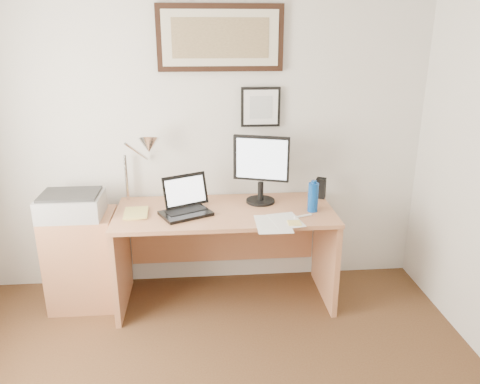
{
  "coord_description": "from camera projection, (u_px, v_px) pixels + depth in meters",
  "views": [
    {
      "loc": [
        -0.01,
        -1.58,
        2.0
      ],
      "look_at": [
        0.25,
        1.43,
        0.96
      ],
      "focal_mm": 35.0,
      "sensor_mm": 36.0,
      "label": 1
    }
  ],
  "objects": [
    {
      "name": "desk_lamp",
      "position": [
        147.0,
        148.0,
        3.42
      ],
      "size": [
        0.29,
        0.27,
        0.53
      ],
      "color": "silver",
      "rests_on": "desk"
    },
    {
      "name": "wall_back",
      "position": [
        202.0,
        133.0,
        3.61
      ],
      "size": [
        3.5,
        0.02,
        2.5
      ],
      "primitive_type": "cube",
      "color": "silver",
      "rests_on": "ground"
    },
    {
      "name": "speaker",
      "position": [
        321.0,
        188.0,
        3.67
      ],
      "size": [
        0.09,
        0.09,
        0.16
      ],
      "primitive_type": "cube",
      "rotation": [
        0.0,
        0.0,
        -0.44
      ],
      "color": "black",
      "rests_on": "desk"
    },
    {
      "name": "book",
      "position": [
        124.0,
        214.0,
        3.35
      ],
      "size": [
        0.18,
        0.24,
        0.02
      ],
      "primitive_type": "imported",
      "rotation": [
        0.0,
        0.0,
        0.06
      ],
      "color": "#D9C666",
      "rests_on": "desk"
    },
    {
      "name": "printer",
      "position": [
        71.0,
        205.0,
        3.35
      ],
      "size": [
        0.44,
        0.34,
        0.18
      ],
      "color": "#AAAAAC",
      "rests_on": "side_cabinet"
    },
    {
      "name": "picture_small",
      "position": [
        261.0,
        107.0,
        3.56
      ],
      "size": [
        0.3,
        0.03,
        0.3
      ],
      "color": "black",
      "rests_on": "wall_back"
    },
    {
      "name": "lcd_monitor",
      "position": [
        261.0,
        166.0,
        3.5
      ],
      "size": [
        0.41,
        0.22,
        0.52
      ],
      "color": "black",
      "rests_on": "desk"
    },
    {
      "name": "side_cabinet",
      "position": [
        83.0,
        260.0,
        3.53
      ],
      "size": [
        0.5,
        0.4,
        0.73
      ],
      "primitive_type": "cube",
      "color": "#AE6E49",
      "rests_on": "floor"
    },
    {
      "name": "paper_sheet_a",
      "position": [
        273.0,
        224.0,
        3.19
      ],
      "size": [
        0.24,
        0.34,
        0.0
      ],
      "primitive_type": "cube",
      "rotation": [
        0.0,
        0.0,
        -0.01
      ],
      "color": "white",
      "rests_on": "desk"
    },
    {
      "name": "marker_pen",
      "position": [
        303.0,
        216.0,
        3.31
      ],
      "size": [
        0.14,
        0.06,
        0.02
      ],
      "primitive_type": "cylinder",
      "rotation": [
        0.0,
        1.57,
        0.35
      ],
      "color": "white",
      "rests_on": "desk"
    },
    {
      "name": "water_bottle",
      "position": [
        313.0,
        197.0,
        3.39
      ],
      "size": [
        0.07,
        0.07,
        0.21
      ],
      "primitive_type": "cylinder",
      "color": "#0B3F94",
      "rests_on": "desk"
    },
    {
      "name": "laptop",
      "position": [
        186.0,
        205.0,
        3.38
      ],
      "size": [
        0.41,
        0.43,
        0.26
      ],
      "color": "black",
      "rests_on": "desk"
    },
    {
      "name": "paper_sheet_b",
      "position": [
        286.0,
        220.0,
        3.25
      ],
      "size": [
        0.24,
        0.31,
        0.0
      ],
      "primitive_type": "cube",
      "rotation": [
        0.0,
        0.0,
        0.18
      ],
      "color": "white",
      "rests_on": "desk"
    },
    {
      "name": "picture_large",
      "position": [
        220.0,
        38.0,
        3.37
      ],
      "size": [
        0.92,
        0.04,
        0.47
      ],
      "color": "black",
      "rests_on": "wall_back"
    },
    {
      "name": "desk",
      "position": [
        224.0,
        235.0,
        3.6
      ],
      "size": [
        1.6,
        0.7,
        0.75
      ],
      "color": "#AE6E49",
      "rests_on": "floor"
    },
    {
      "name": "sticky_pad",
      "position": [
        294.0,
        223.0,
        3.19
      ],
      "size": [
        0.09,
        0.09,
        0.01
      ],
      "primitive_type": "cube",
      "rotation": [
        0.0,
        0.0,
        -0.01
      ],
      "color": "#EAD36F",
      "rests_on": "desk"
    },
    {
      "name": "bottle_cap",
      "position": [
        314.0,
        182.0,
        3.35
      ],
      "size": [
        0.04,
        0.04,
        0.02
      ],
      "primitive_type": "cylinder",
      "color": "#0B3F94",
      "rests_on": "water_bottle"
    }
  ]
}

